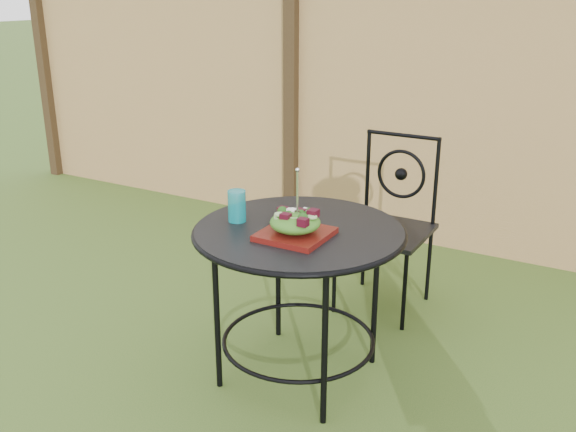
# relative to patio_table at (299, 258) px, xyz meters

# --- Properties ---
(ground) EXTENTS (60.00, 60.00, 0.00)m
(ground) POSITION_rel_patio_table_xyz_m (0.23, -0.32, -0.59)
(ground) COLOR #2E4E19
(ground) RESTS_ON ground
(fence) EXTENTS (8.00, 0.12, 1.90)m
(fence) POSITION_rel_patio_table_xyz_m (0.23, 1.88, 0.36)
(fence) COLOR tan
(fence) RESTS_ON ground
(patio_table) EXTENTS (0.92, 0.92, 0.72)m
(patio_table) POSITION_rel_patio_table_xyz_m (0.00, 0.00, 0.00)
(patio_table) COLOR black
(patio_table) RESTS_ON ground
(patio_chair) EXTENTS (0.46, 0.46, 0.95)m
(patio_chair) POSITION_rel_patio_table_xyz_m (0.08, 0.88, -0.08)
(patio_chair) COLOR black
(patio_chair) RESTS_ON ground
(salad_plate) EXTENTS (0.27, 0.27, 0.02)m
(salad_plate) POSITION_rel_patio_table_xyz_m (0.03, -0.10, 0.15)
(salad_plate) COLOR #4A0F0A
(salad_plate) RESTS_ON patio_table
(salad) EXTENTS (0.21, 0.21, 0.08)m
(salad) POSITION_rel_patio_table_xyz_m (0.03, -0.10, 0.20)
(salad) COLOR #235614
(salad) RESTS_ON salad_plate
(fork) EXTENTS (0.01, 0.01, 0.18)m
(fork) POSITION_rel_patio_table_xyz_m (0.04, -0.10, 0.33)
(fork) COLOR silver
(fork) RESTS_ON salad
(drinking_glass) EXTENTS (0.08, 0.08, 0.14)m
(drinking_glass) POSITION_rel_patio_table_xyz_m (-0.28, -0.05, 0.21)
(drinking_glass) COLOR #0C838D
(drinking_glass) RESTS_ON patio_table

